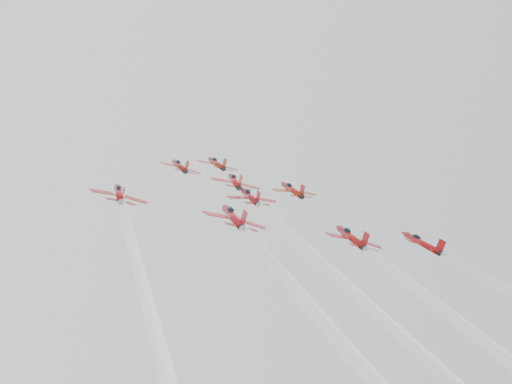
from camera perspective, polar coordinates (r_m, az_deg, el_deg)
name	(u,v)px	position (r m, az deg, el deg)	size (l,w,h in m)	color
jet_lead	(217,163)	(161.66, -3.18, 2.31)	(9.78, 12.02, 9.21)	maroon
jet_row2_left	(180,166)	(146.45, -6.13, 2.10)	(9.02, 11.08, 8.49)	maroon
jet_row2_center	(234,181)	(143.87, -1.75, 0.89)	(10.57, 12.99, 9.94)	#A81010
jet_row2_right	(292,190)	(151.28, 2.91, 0.19)	(10.14, 12.47, 9.55)	#9C1E0E
jet_center	(365,289)	(91.02, 8.70, -7.68)	(9.51, 83.56, 63.11)	maroon
jet_rear_farleft	(184,307)	(68.81, -5.77, -9.11)	(8.95, 78.70, 59.43)	maroon
jet_rear_left	(398,375)	(67.33, 11.30, -14.14)	(10.58, 92.99, 70.23)	#A50F1D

